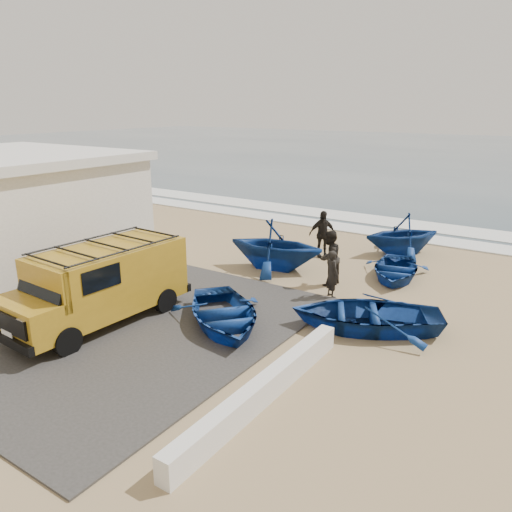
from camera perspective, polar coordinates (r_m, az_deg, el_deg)
The scene contains 15 objects.
ground at distance 15.67m, azimuth -8.61°, elevation -5.45°, with size 160.00×160.00×0.00m, color tan.
slab at distance 15.82m, azimuth -18.95°, elevation -5.90°, with size 12.00×10.00×0.05m, color #403E3B.
ocean at distance 67.60m, azimuth 25.61°, elevation 10.30°, with size 180.00×88.00×0.01m, color #385166.
surf_line at distance 25.37m, azimuth 9.83°, elevation 3.27°, with size 180.00×1.60×0.06m, color white.
surf_wash at distance 27.63m, azimuth 11.97°, elevation 4.24°, with size 180.00×2.20×0.04m, color white.
parapet at distance 10.66m, azimuth 0.88°, elevation -15.00°, with size 0.35×6.00×0.55m, color silver.
van at distance 14.54m, azimuth -17.29°, elevation -2.79°, with size 2.29×5.29×2.23m.
boat_near_left at distance 13.88m, azimuth -3.75°, elevation -6.58°, with size 2.67×3.73×0.77m, color navy.
boat_near_right at distance 14.07m, azimuth 12.43°, elevation -6.48°, with size 2.89×4.05×0.84m, color navy.
boat_mid_left at distance 18.49m, azimuth 2.24°, elevation 1.31°, with size 3.08×3.57×1.88m, color navy.
boat_mid_right at distance 18.30m, azimuth 15.60°, elevation -1.47°, with size 2.30×3.22×0.67m, color navy.
boat_far_left at distance 21.25m, azimuth 16.37°, elevation 2.46°, with size 2.79×3.23×1.70m, color navy.
fisherman_front at distance 15.97m, azimuth 8.70°, elevation -2.05°, with size 0.56×0.37×1.55m, color black.
fisherman_middle at distance 17.02m, azimuth 8.36°, elevation -0.22°, with size 0.92×0.72×1.90m, color black.
fisherman_back at distance 20.15m, azimuth 7.58°, elevation 2.51°, with size 1.11×0.46×1.89m, color black.
Camera 1 is at (9.89, -10.61, 5.91)m, focal length 35.00 mm.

